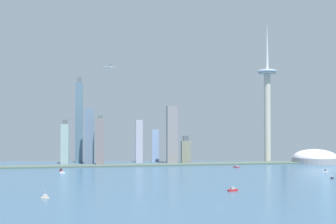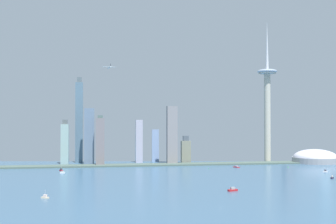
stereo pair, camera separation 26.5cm
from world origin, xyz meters
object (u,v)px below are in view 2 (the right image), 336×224
at_px(boat_7, 332,177).
at_px(skyscraper_6, 100,141).
at_px(boat_6, 236,167).
at_px(channel_buoy_2, 288,167).
at_px(channel_buoy_1, 209,168).
at_px(boat_3, 63,172).
at_px(airplane, 109,67).
at_px(boat_1, 325,171).
at_px(boat_5, 233,190).
at_px(skyscraper_4, 65,143).
at_px(skyscraper_0, 324,124).
at_px(boat_4, 45,197).
at_px(observation_tower, 267,96).
at_px(skyscraper_8, 139,141).
at_px(stadium_dome, 315,158).
at_px(skyscraper_1, 79,121).
at_px(skyscraper_2, 172,135).
at_px(skyscraper_11, 89,136).
at_px(skyscraper_10, 186,151).
at_px(skyscraper_3, 288,134).
at_px(boat_0, 61,170).
at_px(skyscraper_7, 155,145).

bearing_deg(boat_7, skyscraper_6, -65.56).
distance_m(boat_6, channel_buoy_2, 101.03).
bearing_deg(boat_6, channel_buoy_1, 87.34).
bearing_deg(boat_3, airplane, -99.94).
xyz_separation_m(boat_1, boat_5, (-228.80, -177.09, 0.23)).
bearing_deg(airplane, skyscraper_4, 79.08).
height_order(skyscraper_0, boat_4, skyscraper_0).
xyz_separation_m(observation_tower, boat_4, (-434.32, -386.11, -145.42)).
xyz_separation_m(skyscraper_8, boat_3, (-151.79, -179.15, -45.09)).
height_order(stadium_dome, boat_6, stadium_dome).
relative_size(observation_tower, airplane, 10.32).
bearing_deg(skyscraper_6, skyscraper_1, 118.23).
xyz_separation_m(skyscraper_0, boat_3, (-575.73, -150.95, -82.08)).
distance_m(skyscraper_2, skyscraper_11, 172.96).
bearing_deg(skyscraper_11, skyscraper_0, 0.48).
relative_size(skyscraper_11, boat_7, 12.37).
distance_m(skyscraper_2, skyscraper_4, 226.08).
distance_m(skyscraper_11, channel_buoy_2, 407.60).
bearing_deg(skyscraper_1, channel_buoy_1, -34.87).
bearing_deg(boat_7, skyscraper_8, -79.38).
relative_size(observation_tower, skyscraper_10, 5.28).
bearing_deg(channel_buoy_1, skyscraper_6, 156.24).
distance_m(skyscraper_2, boat_7, 345.34).
relative_size(skyscraper_2, channel_buoy_1, 60.54).
distance_m(skyscraper_1, skyscraper_11, 65.44).
height_order(skyscraper_11, boat_6, skyscraper_11).
distance_m(boat_4, boat_7, 442.99).
bearing_deg(skyscraper_10, skyscraper_11, 178.37).
bearing_deg(boat_5, channel_buoy_1, 65.15).
relative_size(skyscraper_3, skyscraper_4, 1.30).
distance_m(skyscraper_11, boat_7, 482.53).
height_order(skyscraper_4, boat_1, skyscraper_4).
xyz_separation_m(boat_0, channel_buoy_2, (433.66, -14.39, -0.13)).
bearing_deg(boat_0, skyscraper_2, -88.85).
relative_size(skyscraper_6, skyscraper_7, 1.35).
bearing_deg(boat_5, skyscraper_0, 31.61).
bearing_deg(stadium_dome, skyscraper_3, 101.39).
distance_m(boat_4, airplane, 469.16).
xyz_separation_m(skyscraper_8, boat_0, (-156.70, -140.66, -45.13)).
bearing_deg(skyscraper_2, airplane, 164.37).
distance_m(channel_buoy_1, airplane, 306.30).
bearing_deg(airplane, boat_0, 133.40).
distance_m(skyscraper_7, boat_5, 444.97).
height_order(skyscraper_3, skyscraper_6, skyscraper_3).
bearing_deg(skyscraper_4, skyscraper_7, 12.35).
bearing_deg(boat_1, skyscraper_4, 7.33).
height_order(skyscraper_11, boat_7, skyscraper_11).
bearing_deg(boat_4, skyscraper_6, -68.42).
bearing_deg(skyscraper_7, skyscraper_3, -0.69).
relative_size(skyscraper_1, boat_5, 13.26).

